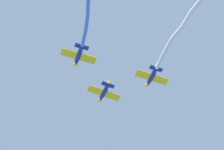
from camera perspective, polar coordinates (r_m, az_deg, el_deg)
The scene contains 3 objects.
airplane_lead at distance 82.33m, azimuth -1.04°, elevation -2.27°, with size 4.89×6.15×1.59m.
airplane_left_wing at distance 77.60m, azimuth -4.31°, elevation 2.50°, with size 5.05×5.98×1.59m.
airplane_right_wing at distance 80.76m, azimuth 5.12°, elevation -0.23°, with size 4.99×6.05×1.59m.
Camera 1 is at (-26.18, 35.11, 3.31)m, focal length 71.22 mm.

